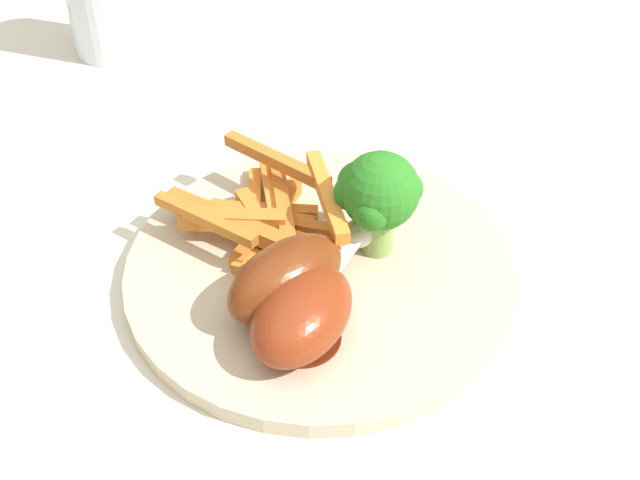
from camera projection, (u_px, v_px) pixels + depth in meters
name	position (u px, v px, depth m)	size (l,w,h in m)	color
dining_table	(310.00, 372.00, 0.58)	(1.25, 0.86, 0.72)	silver
dinner_plate	(320.00, 270.00, 0.52)	(0.25, 0.25, 0.01)	beige
broccoli_floret_front	(378.00, 194.00, 0.50)	(0.06, 0.06, 0.07)	#88AC57
carrot_fries_pile	(264.00, 214.00, 0.54)	(0.12, 0.13, 0.04)	orange
chicken_drumstick_near	(300.00, 309.00, 0.46)	(0.13, 0.08, 0.04)	#5D1C0C
chicken_drumstick_far	(292.00, 275.00, 0.48)	(0.11, 0.11, 0.04)	#4B1A09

